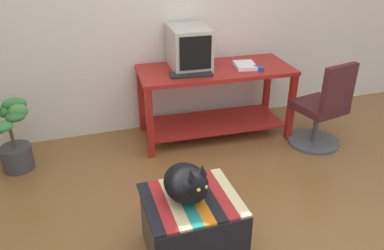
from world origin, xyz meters
TOP-DOWN VIEW (x-y plane):
  - ground_plane at (0.00, 0.00)m, footprint 14.00×14.00m
  - back_wall at (0.00, 2.05)m, footprint 8.00×0.10m
  - desk at (0.48, 1.60)m, footprint 1.57×0.74m
  - tv_monitor at (0.24, 1.72)m, footprint 0.40×0.51m
  - keyboard at (0.19, 1.47)m, footprint 0.42×0.20m
  - book at (0.77, 1.54)m, footprint 0.24×0.29m
  - ottoman_with_blanket at (-0.26, 0.07)m, footprint 0.61×0.54m
  - cat at (-0.29, 0.07)m, footprint 0.37×0.41m
  - potted_plant at (-1.47, 1.53)m, footprint 0.43×0.39m
  - office_chair at (1.41, 1.04)m, footprint 0.52×0.52m
  - stapler at (0.86, 1.41)m, footprint 0.08×0.12m

SIDE VIEW (x-z plane):
  - ground_plane at x=0.00m, z-range 0.00..0.00m
  - ottoman_with_blanket at x=-0.26m, z-range 0.00..0.44m
  - potted_plant at x=-1.47m, z-range -0.02..0.64m
  - office_chair at x=1.41m, z-range -0.06..0.83m
  - desk at x=0.48m, z-range 0.14..0.88m
  - cat at x=-0.29m, z-range 0.42..0.73m
  - keyboard at x=0.19m, z-range 0.74..0.77m
  - book at x=0.77m, z-range 0.74..0.78m
  - stapler at x=0.86m, z-range 0.74..0.78m
  - tv_monitor at x=0.24m, z-range 0.74..1.14m
  - back_wall at x=0.00m, z-range 0.00..2.60m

